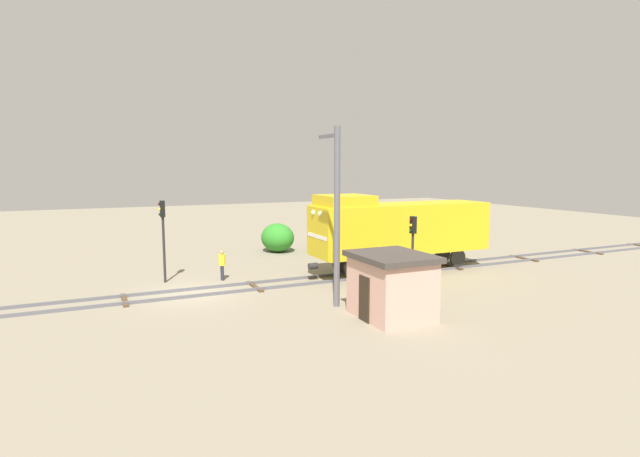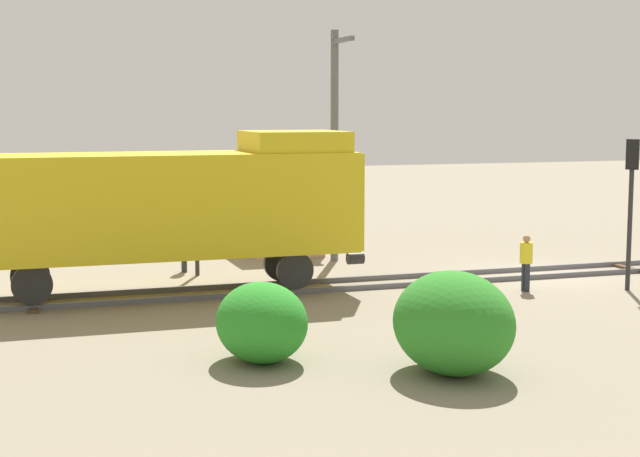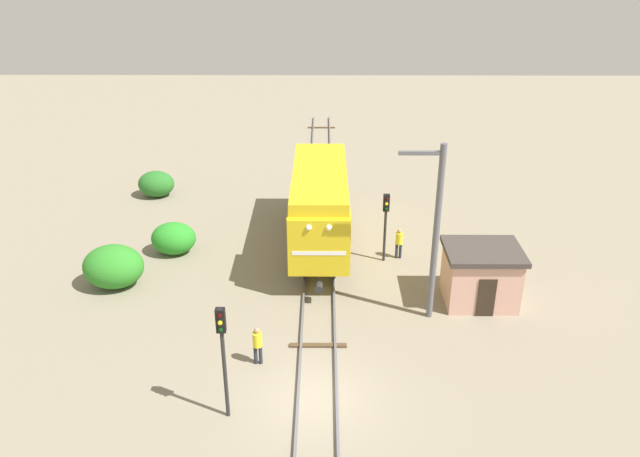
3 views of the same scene
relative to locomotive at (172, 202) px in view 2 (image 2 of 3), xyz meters
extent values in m
plane|color=gray|center=(0.00, -12.22, -2.77)|extent=(116.24, 116.24, 0.00)
cube|color=#595960|center=(-0.72, -12.22, -2.69)|extent=(0.10, 77.50, 0.16)
cube|color=#595960|center=(0.72, -12.22, -2.69)|extent=(0.10, 77.50, 0.16)
cube|color=#4C3823|center=(0.00, -15.45, -2.73)|extent=(2.40, 0.24, 0.09)
cube|color=#4C3823|center=(0.00, -8.99, -2.73)|extent=(2.40, 0.24, 0.09)
cube|color=#4C3823|center=(0.00, -2.53, -2.73)|extent=(2.40, 0.24, 0.09)
cube|color=#4C3823|center=(0.00, 3.92, -2.73)|extent=(2.40, 0.24, 0.09)
cube|color=gold|center=(0.00, 0.24, -0.06)|extent=(2.90, 11.00, 2.90)
cube|color=gold|center=(0.00, -3.66, 1.69)|extent=(2.75, 2.80, 0.60)
cube|color=gold|center=(0.00, -5.31, -0.06)|extent=(2.84, 0.10, 2.84)
cube|color=white|center=(0.00, -5.35, -0.26)|extent=(2.46, 0.06, 0.20)
sphere|color=white|center=(-0.45, -5.36, 1.04)|extent=(0.28, 0.28, 0.28)
sphere|color=white|center=(0.45, -5.36, 1.04)|extent=(0.28, 0.28, 0.28)
cylinder|color=#262628|center=(0.00, -5.61, -1.91)|extent=(0.36, 0.50, 0.36)
cylinder|color=#262628|center=(-0.72, -3.46, -2.06)|extent=(0.18, 1.10, 1.10)
cylinder|color=#262628|center=(0.72, -3.46, -2.06)|extent=(0.18, 1.10, 1.10)
cylinder|color=#262628|center=(-0.72, 3.94, -2.06)|extent=(0.18, 1.10, 1.10)
cylinder|color=#262628|center=(0.72, 3.94, -2.06)|extent=(0.18, 1.10, 1.10)
cylinder|color=#262628|center=(-3.20, -13.14, -0.51)|extent=(0.14, 0.14, 4.52)
cube|color=black|center=(-3.20, -13.14, 1.30)|extent=(0.32, 0.24, 0.90)
sphere|color=#390606|center=(-3.20, -13.28, 1.57)|extent=(0.16, 0.16, 0.16)
sphere|color=yellow|center=(-3.20, -13.28, 1.29)|extent=(0.16, 0.16, 0.16)
sphere|color=black|center=(-3.20, -13.28, 1.01)|extent=(0.16, 0.16, 0.16)
cylinder|color=#262628|center=(3.40, -1.37, -0.89)|extent=(0.14, 0.14, 3.77)
cube|color=black|center=(3.40, -1.37, 0.55)|extent=(0.32, 0.24, 0.90)
sphere|color=#390606|center=(3.40, -1.51, 0.82)|extent=(0.16, 0.16, 0.16)
sphere|color=yellow|center=(3.40, -1.51, 0.54)|extent=(0.16, 0.16, 0.16)
sphere|color=black|center=(3.40, -1.51, 0.26)|extent=(0.16, 0.16, 0.16)
cylinder|color=#262B38|center=(-2.50, -10.14, -2.35)|extent=(0.15, 0.15, 0.85)
cylinder|color=#262B38|center=(-2.30, -10.14, -2.35)|extent=(0.15, 0.15, 0.85)
cylinder|color=yellow|center=(-2.40, -10.14, -1.61)|extent=(0.38, 0.38, 0.62)
sphere|color=tan|center=(-2.40, -10.14, -1.19)|extent=(0.23, 0.23, 0.23)
cylinder|color=#262B38|center=(4.10, -1.09, -2.35)|extent=(0.15, 0.15, 0.85)
cylinder|color=#262B38|center=(4.30, -1.09, -2.35)|extent=(0.15, 0.15, 0.85)
cylinder|color=yellow|center=(4.20, -1.09, -1.61)|extent=(0.38, 0.38, 0.62)
sphere|color=tan|center=(4.20, -1.09, -1.19)|extent=(0.23, 0.23, 0.23)
cylinder|color=#595960|center=(5.00, -6.66, 1.29)|extent=(0.28, 0.28, 8.14)
cube|color=#595960|center=(4.10, -6.66, 4.96)|extent=(1.80, 0.16, 0.16)
cube|color=#D19E8C|center=(7.50, -5.33, -1.52)|extent=(3.20, 2.60, 2.50)
cube|color=#3F3833|center=(7.50, -5.33, -0.15)|extent=(3.50, 2.90, 0.24)
cube|color=#2D2319|center=(7.50, -6.65, -1.82)|extent=(0.80, 0.06, 1.90)
ellipsoid|color=#298B26|center=(-7.84, -0.57, -1.91)|extent=(2.38, 1.95, 1.73)
ellipsoid|color=#2D8226|center=(-9.98, -4.07, -1.71)|extent=(2.93, 2.40, 2.13)
camera|label=1|loc=(24.88, -16.70, 3.60)|focal=28.00mm
camera|label=2|loc=(-27.81, 4.67, 2.68)|focal=55.00mm
camera|label=3|loc=(0.21, -30.49, 12.95)|focal=35.00mm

